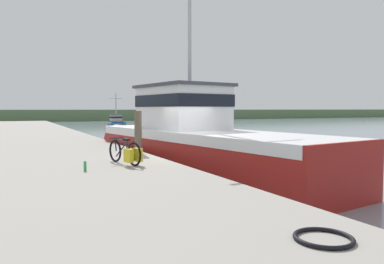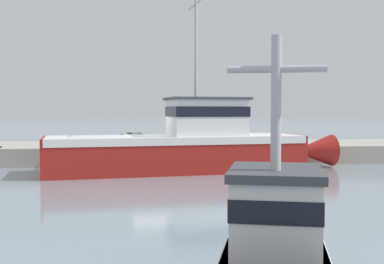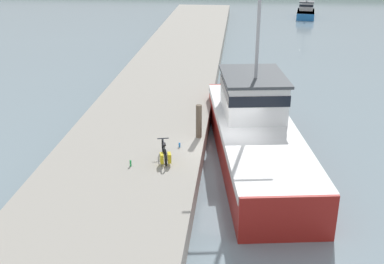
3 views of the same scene
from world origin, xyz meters
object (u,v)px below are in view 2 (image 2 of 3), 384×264
bicycle_touring (128,140)px  water_bottle_by_bike (154,145)px  water_bottle_on_curb (119,142)px  fishing_boat_main (190,144)px  mooring_post (176,133)px

bicycle_touring → water_bottle_by_bike: bicycle_touring is taller
bicycle_touring → water_bottle_on_curb: size_ratio=6.78×
bicycle_touring → fishing_boat_main: bearing=25.6°
bicycle_touring → water_bottle_on_curb: (-1.20, -0.54, -0.20)m
bicycle_touring → water_bottle_by_bike: size_ratio=8.84×
fishing_boat_main → bicycle_touring: 4.47m
mooring_post → water_bottle_by_bike: 1.43m
bicycle_touring → water_bottle_by_bike: bearing=59.1°
water_bottle_by_bike → fishing_boat_main: bearing=26.9°
fishing_boat_main → mooring_post: bearing=-177.4°
mooring_post → fishing_boat_main: bearing=10.9°
fishing_boat_main → bicycle_touring: size_ratio=8.60×
bicycle_touring → mooring_post: 2.69m
fishing_boat_main → water_bottle_by_bike: bearing=-161.3°
fishing_boat_main → water_bottle_by_bike: 3.40m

